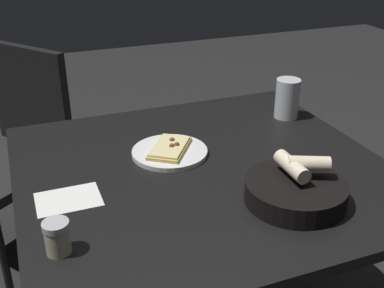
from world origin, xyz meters
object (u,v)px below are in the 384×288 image
(dining_table, at_px, (203,185))
(pizza_plate, at_px, (170,151))
(pepper_shaker, at_px, (58,239))
(chair_near, at_px, (14,143))
(beer_glass, at_px, (287,101))
(bread_basket, at_px, (295,189))

(dining_table, bearing_deg, pizza_plate, -60.28)
(pizza_plate, xyz_separation_m, pepper_shaker, (0.37, 0.34, 0.02))
(chair_near, bearing_deg, beer_glass, 148.36)
(dining_table, relative_size, beer_glass, 7.46)
(bread_basket, height_order, beer_glass, beer_glass)
(pizza_plate, distance_m, beer_glass, 0.49)
(bread_basket, bearing_deg, beer_glass, -119.15)
(pizza_plate, bearing_deg, bread_basket, 120.57)
(bread_basket, bearing_deg, pepper_shaker, -1.01)
(dining_table, bearing_deg, bread_basket, 120.94)
(pizza_plate, distance_m, chair_near, 0.85)
(dining_table, bearing_deg, beer_glass, -150.49)
(bread_basket, height_order, chair_near, chair_near)
(dining_table, height_order, bread_basket, bread_basket)
(pepper_shaker, bearing_deg, pizza_plate, -136.91)
(pepper_shaker, bearing_deg, dining_table, -151.53)
(dining_table, bearing_deg, chair_near, -57.63)
(pizza_plate, relative_size, chair_near, 0.26)
(bread_basket, distance_m, pepper_shaker, 0.58)
(bread_basket, relative_size, beer_glass, 1.84)
(dining_table, relative_size, pizza_plate, 4.55)
(pepper_shaker, bearing_deg, bread_basket, 178.99)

